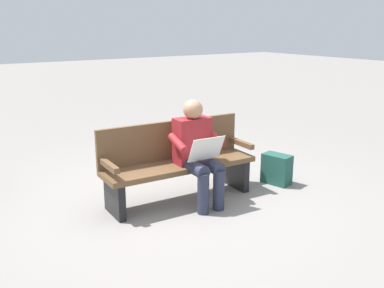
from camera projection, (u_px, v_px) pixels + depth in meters
ground_plane at (180, 200)px, 5.10m from camera, size 40.00×40.00×0.00m
bench_near at (177, 161)px, 5.04m from camera, size 1.82×0.58×0.90m
person_seated at (197, 150)px, 4.87m from camera, size 0.59×0.59×1.18m
backpack at (277, 169)px, 5.60m from camera, size 0.31×0.39×0.38m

